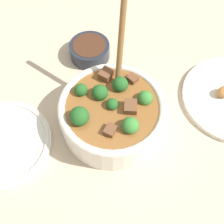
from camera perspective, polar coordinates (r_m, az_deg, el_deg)
name	(u,v)px	position (r m, az deg, el deg)	size (l,w,h in m)	color
ground_plane	(112,124)	(0.64, 0.00, -2.42)	(4.00, 4.00, 0.00)	#C6B293
stew_bowl	(112,112)	(0.60, -0.01, -0.10)	(0.22, 0.26, 0.28)	white
condiment_bowl	(90,50)	(0.75, -4.57, 12.47)	(0.10, 0.10, 0.04)	#232833
empty_plate	(3,143)	(0.66, -21.31, -5.91)	(0.21, 0.21, 0.02)	silver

